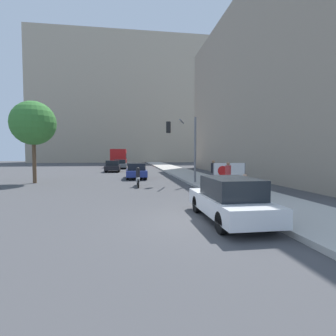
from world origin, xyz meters
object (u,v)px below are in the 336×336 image
parked_car_curbside (230,199)px  car_on_road_nearest (136,171)px  pedestrian_behind (213,172)px  protest_banner (229,174)px  seated_protester (245,186)px  street_tree_near_curb (33,123)px  city_bus_on_road (119,157)px  traffic_light_pole (184,139)px  car_on_road_midblock (113,166)px  motorcycle_on_road (138,178)px  car_on_road_distant (120,164)px  jogger_on_sidewalk (228,175)px

parked_car_curbside → car_on_road_nearest: parked_car_curbside is taller
pedestrian_behind → protest_banner: (0.64, -1.25, -0.05)m
seated_protester → street_tree_near_curb: (-12.56, 10.20, 3.82)m
city_bus_on_road → street_tree_near_curb: size_ratio=1.74×
traffic_light_pole → car_on_road_midblock: traffic_light_pole is taller
seated_protester → city_bus_on_road: city_bus_on_road is taller
traffic_light_pole → seated_protester: bearing=-81.1°
pedestrian_behind → street_tree_near_curb: 14.13m
car_on_road_nearest → car_on_road_midblock: car_on_road_midblock is taller
pedestrian_behind → street_tree_near_curb: size_ratio=0.27×
protest_banner → motorcycle_on_road: (-5.74, 2.28, -0.42)m
seated_protester → protest_banner: (1.05, 4.63, 0.19)m
seated_protester → car_on_road_midblock: (-7.38, 22.52, -0.08)m
pedestrian_behind → car_on_road_midblock: bearing=-171.4°
traffic_light_pole → car_on_road_nearest: bearing=124.2°
car_on_road_nearest → car_on_road_midblock: (-2.73, 9.64, 0.00)m
car_on_road_distant → city_bus_on_road: 7.88m
car_on_road_nearest → street_tree_near_curb: size_ratio=0.67×
jogger_on_sidewalk → car_on_road_distant: jogger_on_sidewalk is taller
pedestrian_behind → car_on_road_midblock: (-7.79, 16.65, -0.31)m
seated_protester → car_on_road_distant: car_on_road_distant is taller
motorcycle_on_road → street_tree_near_curb: street_tree_near_curb is taller
seated_protester → parked_car_curbside: 3.52m
traffic_light_pole → street_tree_near_curb: street_tree_near_curb is taller
seated_protester → protest_banner: size_ratio=0.54×
traffic_light_pole → car_on_road_distant: (-5.46, 21.70, -2.69)m
motorcycle_on_road → protest_banner: bearing=-21.7°
jogger_on_sidewalk → protest_banner: 1.18m
protest_banner → city_bus_on_road: size_ratio=0.20×
seated_protester → parked_car_curbside: size_ratio=0.26×
jogger_on_sidewalk → protest_banner: bearing=-96.7°
protest_banner → parked_car_curbside: (-2.96, -7.59, -0.25)m
pedestrian_behind → car_on_road_distant: 24.69m
pedestrian_behind → car_on_road_midblock: 18.38m
seated_protester → pedestrian_behind: size_ratio=0.70×
car_on_road_nearest → car_on_road_distant: bearing=96.9°
pedestrian_behind → car_on_road_nearest: pedestrian_behind is taller
pedestrian_behind → protest_banner: 1.40m
seated_protester → car_on_road_nearest: (-4.66, 12.88, -0.08)m
seated_protester → car_on_road_nearest: bearing=121.0°
protest_banner → car_on_road_midblock: size_ratio=0.53×
protest_banner → traffic_light_pole: (-2.27, 3.20, 2.41)m
traffic_light_pole → car_on_road_midblock: (-6.16, 14.69, -2.68)m
city_bus_on_road → motorcycle_on_road: size_ratio=5.10×
pedestrian_behind → motorcycle_on_road: 5.22m
traffic_light_pole → city_bus_on_road: (-5.89, 29.49, -1.62)m
pedestrian_behind → car_on_road_distant: (-7.09, 23.65, -0.32)m
jogger_on_sidewalk → protest_banner: size_ratio=0.74×
protest_banner → parked_car_curbside: size_ratio=0.49×
car_on_road_midblock → car_on_road_distant: bearing=84.3°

